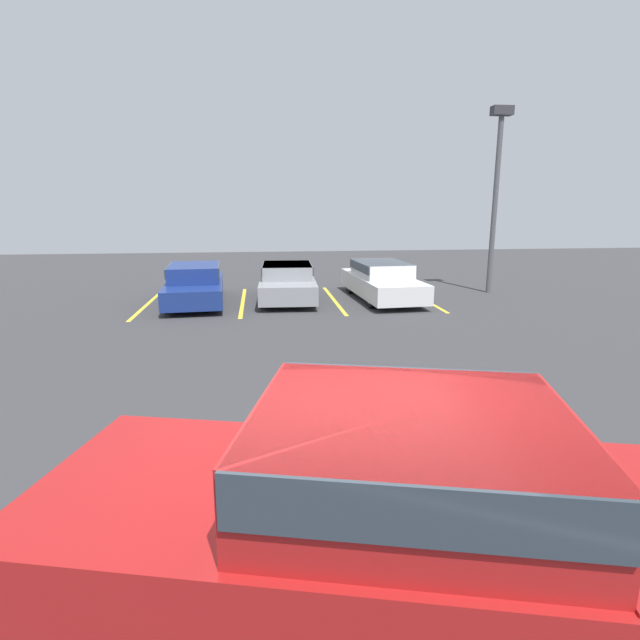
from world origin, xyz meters
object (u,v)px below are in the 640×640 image
parked_sedan_b (287,281)px  parked_sedan_c (382,279)px  light_post (497,181)px  pickup_truck (452,534)px  parked_sedan_a (195,283)px

parked_sedan_b → parked_sedan_c: (3.12, -0.30, 0.03)m
parked_sedan_b → light_post: bearing=96.5°
light_post → pickup_truck: bearing=-116.2°
pickup_truck → light_post: 15.89m
parked_sedan_a → light_post: (10.22, 0.78, 3.22)m
parked_sedan_c → parked_sedan_b: bearing=-99.4°
parked_sedan_a → parked_sedan_c: 6.08m
parked_sedan_a → parked_sedan_c: bearing=85.7°
pickup_truck → parked_sedan_a: (-3.33, 13.23, -0.23)m
pickup_truck → light_post: (6.89, 14.00, 2.99)m
pickup_truck → parked_sedan_b: bearing=106.0°
parked_sedan_a → parked_sedan_c: (6.08, -0.04, 0.01)m
parked_sedan_a → light_post: 10.75m
parked_sedan_c → light_post: 5.30m
pickup_truck → parked_sedan_a: 13.64m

